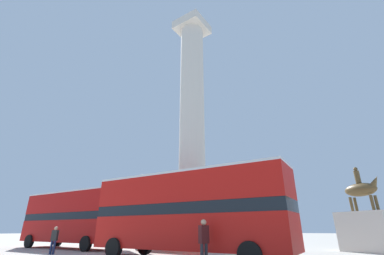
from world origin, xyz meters
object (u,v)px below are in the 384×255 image
object	(u,v)px
equestrian_statue	(369,227)
pedestrian_near_lamp	(204,239)
bus_a	(186,210)
monument_column	(192,146)
pedestrian_by_plinth	(54,239)
street_lamp	(141,205)
bus_b	(74,217)

from	to	relation	value
equestrian_statue	pedestrian_near_lamp	world-z (taller)	equestrian_statue
pedestrian_near_lamp	bus_a	bearing A→B (deg)	61.03
monument_column	pedestrian_by_plinth	xyz separation A→B (m)	(-5.12, -7.68, -7.11)
equestrian_statue	street_lamp	bearing A→B (deg)	-125.08
monument_column	pedestrian_near_lamp	size ratio (longest dim) A/B	12.34
street_lamp	monument_column	bearing A→B (deg)	34.76
pedestrian_near_lamp	pedestrian_by_plinth	bearing A→B (deg)	101.32
monument_column	bus_b	world-z (taller)	monument_column
bus_b	pedestrian_near_lamp	distance (m)	15.01
equestrian_statue	pedestrian_near_lamp	xyz separation A→B (m)	(-5.48, -12.37, -0.53)
bus_a	equestrian_statue	distance (m)	13.14
equestrian_statue	pedestrian_by_plinth	bearing A→B (deg)	-113.96
bus_a	pedestrian_near_lamp	world-z (taller)	bus_a
equestrian_statue	pedestrian_by_plinth	distance (m)	20.65
street_lamp	pedestrian_by_plinth	bearing A→B (deg)	-108.79
monument_column	bus_a	world-z (taller)	monument_column
equestrian_statue	bus_b	bearing A→B (deg)	-127.29
equestrian_statue	street_lamp	distance (m)	16.25
monument_column	bus_b	xyz separation A→B (m)	(-8.97, -4.21, -5.57)
monument_column	pedestrian_near_lamp	bearing A→B (deg)	-52.37
street_lamp	pedestrian_near_lamp	size ratio (longest dim) A/B	3.07
street_lamp	pedestrian_near_lamp	distance (m)	10.48
pedestrian_by_plinth	street_lamp	bearing A→B (deg)	-126.25
bus_b	street_lamp	bearing A→B (deg)	15.64
equestrian_statue	pedestrian_by_plinth	xyz separation A→B (m)	(-16.25, -12.73, -0.71)
pedestrian_near_lamp	pedestrian_by_plinth	distance (m)	10.78
equestrian_statue	street_lamp	size ratio (longest dim) A/B	1.02
pedestrian_by_plinth	monument_column	bearing A→B (deg)	-141.17
pedestrian_near_lamp	equestrian_statue	bearing A→B (deg)	-14.44
bus_b	pedestrian_by_plinth	size ratio (longest dim) A/B	6.55
equestrian_statue	pedestrian_by_plinth	world-z (taller)	equestrian_statue
street_lamp	bus_a	bearing A→B (deg)	-26.29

